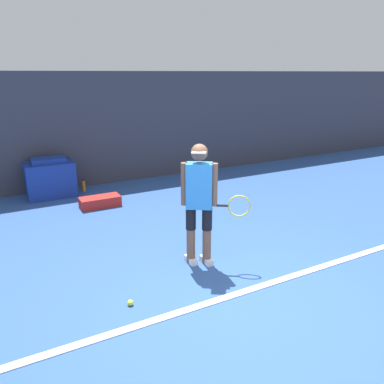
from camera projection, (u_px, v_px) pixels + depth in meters
name	position (u px, v px, depth m)	size (l,w,h in m)	color
ground_plane	(240.00, 302.00, 4.36)	(24.00, 24.00, 0.00)	#2D5193
back_wall	(103.00, 129.00, 8.66)	(24.00, 0.10, 2.58)	#383842
court_baseline	(233.00, 295.00, 4.47)	(21.60, 0.10, 0.01)	white
tennis_player	(200.00, 200.00, 4.96)	(0.79, 0.55, 1.68)	brown
tennis_ball	(130.00, 303.00, 4.28)	(0.07, 0.07, 0.07)	#D1E533
covered_chair	(50.00, 178.00, 7.97)	(0.98, 0.67, 0.84)	navy
equipment_bag	(100.00, 202.00, 7.43)	(0.78, 0.35, 0.20)	#B2231E
water_bottle	(84.00, 186.00, 8.40)	(0.08, 0.08, 0.26)	orange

